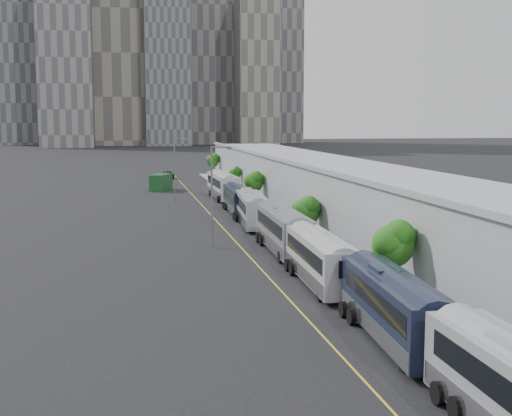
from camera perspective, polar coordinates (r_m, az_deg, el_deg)
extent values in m
cube|color=gray|center=(74.17, 6.26, -2.24)|extent=(10.00, 170.00, 0.12)
cube|color=gold|center=(71.86, -1.79, -2.55)|extent=(0.12, 160.00, 0.02)
cube|color=gray|center=(74.95, 9.22, 0.38)|extent=(12.00, 160.00, 6.80)
cube|color=gray|center=(74.70, 9.26, 2.25)|extent=(12.45, 160.40, 2.57)
cube|color=gray|center=(72.83, 4.90, 3.10)|extent=(0.30, 160.00, 0.40)
cube|color=slate|center=(317.78, -15.04, 13.33)|extent=(22.00, 22.00, 95.00)
cube|color=gray|center=(338.40, -10.83, 15.18)|extent=(26.00, 24.00, 120.00)
cube|color=slate|center=(326.82, -7.16, 12.01)|extent=(20.00, 20.00, 80.00)
cube|color=slate|center=(349.68, -4.03, 13.79)|extent=(24.00, 24.00, 105.00)
cube|color=gray|center=(326.43, 0.07, 11.19)|extent=(18.00, 18.00, 70.00)
cube|color=slate|center=(360.11, -17.86, 13.68)|extent=(28.00, 26.00, 110.00)
cube|color=slate|center=(364.80, 1.71, 12.34)|extent=(22.00, 22.00, 90.00)
cube|color=black|center=(40.03, 10.96, -7.73)|extent=(3.46, 13.24, 3.17)
cube|color=black|center=(39.70, 11.08, -7.00)|extent=(3.42, 11.68, 1.08)
cube|color=silver|center=(40.30, 10.92, -9.12)|extent=(3.49, 12.98, 1.02)
cube|color=black|center=(40.99, 10.24, -4.86)|extent=(1.45, 2.30, 0.30)
cube|color=#B3B4B5|center=(52.48, 5.15, -4.06)|extent=(3.05, 13.18, 3.17)
cube|color=black|center=(52.19, 5.21, -3.49)|extent=(3.06, 11.61, 1.08)
cube|color=silver|center=(52.69, 5.13, -5.15)|extent=(3.08, 12.92, 1.02)
cube|color=#B3B4B5|center=(53.61, 4.73, -1.93)|extent=(1.38, 2.26, 0.30)
cube|color=slate|center=(65.07, 2.20, -1.76)|extent=(3.06, 13.84, 3.34)
cube|color=black|center=(64.78, 2.24, -1.26)|extent=(3.08, 12.19, 1.14)
cube|color=silver|center=(65.25, 2.20, -2.69)|extent=(3.09, 13.57, 1.07)
cube|color=slate|center=(66.35, 1.90, 0.01)|extent=(1.43, 2.36, 0.32)
cube|color=#999BA3|center=(80.82, -0.31, -0.09)|extent=(3.55, 13.15, 3.15)
cube|color=black|center=(80.56, -0.28, 0.30)|extent=(3.49, 11.60, 1.07)
cube|color=silver|center=(80.96, -0.31, -0.79)|extent=(3.57, 12.90, 1.01)
cube|color=#999BA3|center=(82.09, -0.49, 1.24)|extent=(1.46, 2.29, 0.30)
cube|color=#172134|center=(92.07, -1.47, 0.71)|extent=(2.74, 12.08, 2.91)
cube|color=black|center=(91.83, -1.45, 1.02)|extent=(2.76, 10.64, 0.99)
cube|color=silver|center=(92.18, -1.47, 0.14)|extent=(2.77, 11.84, 0.93)
cube|color=#172134|center=(93.26, -1.61, 1.78)|extent=(1.26, 2.07, 0.28)
cube|color=silver|center=(108.14, -2.67, 1.81)|extent=(3.11, 13.87, 3.35)
cube|color=black|center=(107.88, -2.65, 2.12)|extent=(3.13, 12.22, 1.14)
cube|color=silver|center=(108.25, -2.66, 1.25)|extent=(3.14, 13.60, 1.07)
cube|color=silver|center=(109.56, -2.79, 2.84)|extent=(1.44, 2.37, 0.32)
cylinder|color=black|center=(49.03, 10.85, -4.91)|extent=(0.18, 0.18, 3.97)
sphere|color=#255C15|center=(48.64, 10.91, -2.52)|extent=(2.85, 2.85, 2.85)
cylinder|color=black|center=(71.23, 3.95, -1.44)|extent=(0.18, 0.18, 2.99)
sphere|color=#255C15|center=(71.00, 3.96, -0.11)|extent=(2.76, 2.76, 2.76)
cylinder|color=black|center=(99.27, -0.19, 1.16)|extent=(0.18, 0.18, 3.48)
sphere|color=#255C15|center=(99.09, -0.19, 2.22)|extent=(2.55, 2.55, 2.55)
cylinder|color=black|center=(118.37, -1.69, 2.03)|extent=(0.18, 0.18, 3.05)
sphere|color=#255C15|center=(118.24, -1.69, 2.77)|extent=(1.75, 1.75, 1.75)
cylinder|color=black|center=(144.73, -3.47, 3.11)|extent=(0.18, 0.18, 3.82)
sphere|color=#255C15|center=(144.61, -3.48, 3.88)|extent=(2.41, 2.41, 2.41)
cylinder|color=#59595E|center=(67.10, -3.55, 0.87)|extent=(0.18, 0.18, 9.59)
cylinder|color=#59595E|center=(66.86, -2.82, 4.89)|extent=(1.80, 0.14, 0.14)
cube|color=#59595E|center=(66.98, -2.13, 4.77)|extent=(0.50, 0.22, 0.18)
cylinder|color=#59595E|center=(103.76, -6.53, 3.01)|extent=(0.18, 0.18, 9.38)
cylinder|color=#59595E|center=(103.60, -6.07, 5.55)|extent=(1.80, 0.14, 0.14)
cube|color=#59595E|center=(103.67, -5.63, 5.48)|extent=(0.50, 0.22, 0.18)
cube|color=#123B19|center=(121.93, -7.61, 2.05)|extent=(4.22, 6.11, 2.77)
imported|color=black|center=(145.31, -7.07, 2.62)|extent=(2.62, 5.43, 1.49)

